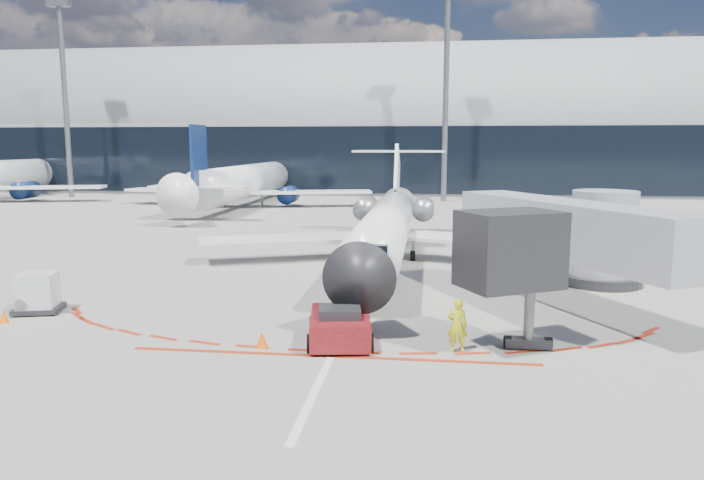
# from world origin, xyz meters

# --- Properties ---
(ground) EXTENTS (260.00, 260.00, 0.00)m
(ground) POSITION_xyz_m (0.00, 0.00, 0.00)
(ground) COLOR slate
(ground) RESTS_ON ground
(apron_centerline) EXTENTS (0.25, 40.00, 0.01)m
(apron_centerline) POSITION_xyz_m (0.00, 2.00, 0.01)
(apron_centerline) COLOR silver
(apron_centerline) RESTS_ON ground
(apron_stop_bar) EXTENTS (14.00, 0.25, 0.01)m
(apron_stop_bar) POSITION_xyz_m (0.00, -11.50, 0.01)
(apron_stop_bar) COLOR #9B2610
(apron_stop_bar) RESTS_ON ground
(terminal_building) EXTENTS (150.00, 24.15, 24.00)m
(terminal_building) POSITION_xyz_m (0.00, 64.97, 8.52)
(terminal_building) COLOR gray
(terminal_building) RESTS_ON ground
(jet_bridge) EXTENTS (10.03, 15.20, 4.90)m
(jet_bridge) POSITION_xyz_m (9.79, -3.01, 3.01)
(jet_bridge) COLOR #96989E
(jet_bridge) RESTS_ON ground
(light_mast_west) EXTENTS (0.70, 0.70, 25.00)m
(light_mast_west) POSITION_xyz_m (-45.00, 48.00, 12.50)
(light_mast_west) COLOR slate
(light_mast_west) RESTS_ON ground
(light_mast_centre) EXTENTS (0.70, 0.70, 25.00)m
(light_mast_centre) POSITION_xyz_m (5.00, 48.00, 12.50)
(light_mast_centre) COLOR slate
(light_mast_centre) RESTS_ON ground
(regional_jet) EXTENTS (23.18, 28.58, 7.16)m
(regional_jet) POSITION_xyz_m (0.76, 5.24, 2.39)
(regional_jet) COLOR white
(regional_jet) RESTS_ON ground
(pushback_tug) EXTENTS (2.71, 5.45, 1.39)m
(pushback_tug) POSITION_xyz_m (0.08, -9.95, 0.61)
(pushback_tug) COLOR #4E0B13
(pushback_tug) RESTS_ON ground
(ramp_worker) EXTENTS (0.71, 0.47, 1.91)m
(ramp_worker) POSITION_xyz_m (4.25, -10.53, 0.95)
(ramp_worker) COLOR #F1FF1A
(ramp_worker) RESTS_ON ground
(uld_container) EXTENTS (2.16, 1.96, 1.71)m
(uld_container) POSITION_xyz_m (-13.28, -7.48, 0.85)
(uld_container) COLOR black
(uld_container) RESTS_ON ground
(safety_cone_left) EXTENTS (0.37, 0.37, 0.52)m
(safety_cone_left) POSITION_xyz_m (-13.70, -9.13, 0.26)
(safety_cone_left) COLOR #FC5605
(safety_cone_left) RESTS_ON ground
(safety_cone_right) EXTENTS (0.41, 0.41, 0.57)m
(safety_cone_right) POSITION_xyz_m (-2.59, -10.82, 0.29)
(safety_cone_right) COLOR #FC5605
(safety_cone_right) RESTS_ON ground
(bg_airliner_1) EXTENTS (34.32, 36.34, 11.10)m
(bg_airliner_1) POSITION_xyz_m (-18.00, 39.14, 5.55)
(bg_airliner_1) COLOR white
(bg_airliner_1) RESTS_ON ground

